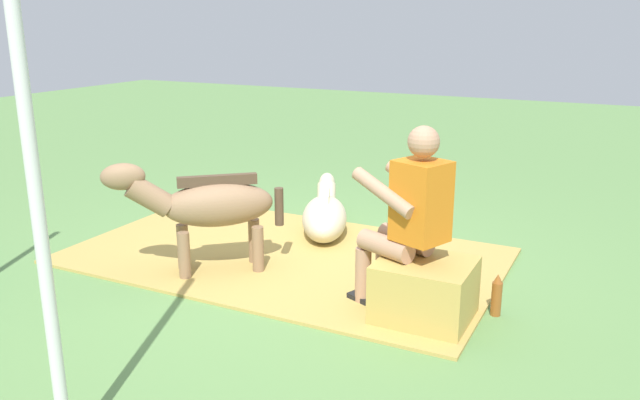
{
  "coord_description": "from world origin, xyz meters",
  "views": [
    {
      "loc": [
        -2.37,
        4.19,
        1.93
      ],
      "look_at": [
        -0.19,
        -0.17,
        0.55
      ],
      "focal_mm": 36.37,
      "sensor_mm": 36.0,
      "label": 1
    }
  ],
  "objects_px": {
    "hay_bale": "(424,291)",
    "pony_lying": "(325,214)",
    "soda_bottle": "(497,295)",
    "person_seated": "(407,214)",
    "tent_pole_left": "(34,185)",
    "pony_standing": "(207,206)"
  },
  "relations": [
    {
      "from": "pony_standing",
      "to": "pony_lying",
      "type": "height_order",
      "value": "pony_standing"
    },
    {
      "from": "pony_standing",
      "to": "hay_bale",
      "type": "bearing_deg",
      "value": 178.62
    },
    {
      "from": "pony_standing",
      "to": "soda_bottle",
      "type": "height_order",
      "value": "pony_standing"
    },
    {
      "from": "tent_pole_left",
      "to": "pony_lying",
      "type": "bearing_deg",
      "value": -84.49
    },
    {
      "from": "person_seated",
      "to": "tent_pole_left",
      "type": "bearing_deg",
      "value": 66.85
    },
    {
      "from": "soda_bottle",
      "to": "person_seated",
      "type": "bearing_deg",
      "value": 24.05
    },
    {
      "from": "pony_lying",
      "to": "person_seated",
      "type": "bearing_deg",
      "value": 133.92
    },
    {
      "from": "person_seated",
      "to": "pony_lying",
      "type": "relative_size",
      "value": 0.97
    },
    {
      "from": "hay_bale",
      "to": "pony_lying",
      "type": "relative_size",
      "value": 0.45
    },
    {
      "from": "pony_standing",
      "to": "person_seated",
      "type": "bearing_deg",
      "value": 179.95
    },
    {
      "from": "hay_bale",
      "to": "tent_pole_left",
      "type": "height_order",
      "value": "tent_pole_left"
    },
    {
      "from": "pony_standing",
      "to": "soda_bottle",
      "type": "relative_size",
      "value": 3.78
    },
    {
      "from": "hay_bale",
      "to": "soda_bottle",
      "type": "distance_m",
      "value": 0.51
    },
    {
      "from": "person_seated",
      "to": "hay_bale",
      "type": "bearing_deg",
      "value": 164.89
    },
    {
      "from": "pony_standing",
      "to": "tent_pole_left",
      "type": "xyz_separation_m",
      "value": [
        -0.71,
        2.08,
        0.73
      ]
    },
    {
      "from": "pony_lying",
      "to": "tent_pole_left",
      "type": "distance_m",
      "value": 3.52
    },
    {
      "from": "soda_bottle",
      "to": "pony_standing",
      "type": "bearing_deg",
      "value": 6.59
    },
    {
      "from": "hay_bale",
      "to": "pony_standing",
      "type": "distance_m",
      "value": 1.78
    },
    {
      "from": "hay_bale",
      "to": "soda_bottle",
      "type": "xyz_separation_m",
      "value": [
        -0.41,
        -0.29,
        -0.06
      ]
    },
    {
      "from": "person_seated",
      "to": "pony_standing",
      "type": "xyz_separation_m",
      "value": [
        1.6,
        -0.0,
        -0.15
      ]
    },
    {
      "from": "soda_bottle",
      "to": "tent_pole_left",
      "type": "distance_m",
      "value": 2.97
    },
    {
      "from": "person_seated",
      "to": "pony_standing",
      "type": "distance_m",
      "value": 1.6
    }
  ]
}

